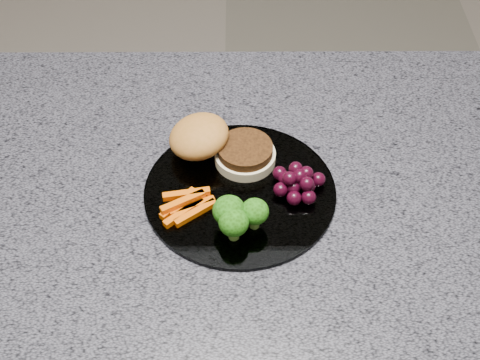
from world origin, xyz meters
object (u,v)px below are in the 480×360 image
at_px(island_cabinet, 214,351).
at_px(plate, 240,191).
at_px(grape_bunch, 298,182).
at_px(burger, 215,145).

xyz_separation_m(island_cabinet, plate, (0.05, -0.02, 0.47)).
xyz_separation_m(plate, grape_bunch, (0.08, 0.00, 0.02)).
xyz_separation_m(island_cabinet, grape_bunch, (0.13, -0.02, 0.49)).
distance_m(island_cabinet, burger, 0.50).
distance_m(island_cabinet, grape_bunch, 0.51).
bearing_deg(burger, grape_bunch, -26.60).
xyz_separation_m(burger, grape_bunch, (0.11, -0.07, -0.00)).
height_order(island_cabinet, plate, plate).
bearing_deg(island_cabinet, burger, 72.78).
distance_m(island_cabinet, plate, 0.48).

